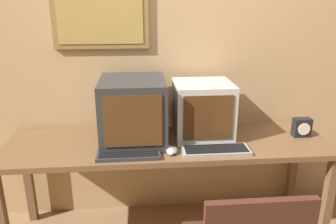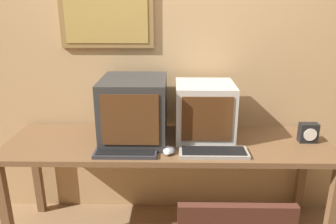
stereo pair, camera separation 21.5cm
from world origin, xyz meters
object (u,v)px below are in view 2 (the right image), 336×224
mouse_far_corner (168,150)px  mouse_near_keyboard (170,150)px  monitor_left (134,110)px  monitor_right (204,111)px  keyboard_side (213,152)px  keyboard_main (126,152)px  desk_clock (308,133)px

mouse_far_corner → mouse_near_keyboard: bearing=10.4°
monitor_left → mouse_near_keyboard: (0.24, -0.22, -0.20)m
monitor_right → mouse_far_corner: (-0.25, -0.26, -0.17)m
keyboard_side → mouse_near_keyboard: bearing=176.9°
monitor_left → keyboard_side: monitor_left is taller
monitor_left → keyboard_main: bearing=-97.9°
monitor_left → desk_clock: bearing=-1.7°
mouse_near_keyboard → mouse_far_corner: bearing=-169.6°
keyboard_main → monitor_right: bearing=28.1°
monitor_left → keyboard_side: 0.60m
mouse_near_keyboard → keyboard_side: bearing=-3.1°
monitor_left → keyboard_main: size_ratio=1.21×
monitor_left → mouse_near_keyboard: monitor_left is taller
monitor_left → desk_clock: (1.17, -0.03, -0.15)m
desk_clock → keyboard_main: bearing=-170.4°
monitor_left → mouse_far_corner: size_ratio=3.95×
mouse_near_keyboard → desk_clock: (0.93, 0.19, 0.05)m
mouse_far_corner → desk_clock: bearing=11.3°
monitor_right → desk_clock: 0.71m
mouse_near_keyboard → desk_clock: size_ratio=0.77×
monitor_right → desk_clock: (0.70, -0.07, -0.13)m
mouse_far_corner → monitor_right: bearing=46.2°
keyboard_side → monitor_right: bearing=98.4°
keyboard_side → mouse_far_corner: (-0.29, 0.01, 0.01)m
monitor_right → mouse_near_keyboard: 0.38m
monitor_right → keyboard_main: size_ratio=1.00×
monitor_right → keyboard_main: 0.60m
keyboard_side → desk_clock: desk_clock is taller
keyboard_main → keyboard_side: 0.55m
monitor_left → mouse_near_keyboard: 0.38m
monitor_right → keyboard_main: monitor_right is taller
keyboard_main → keyboard_side: size_ratio=0.91×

